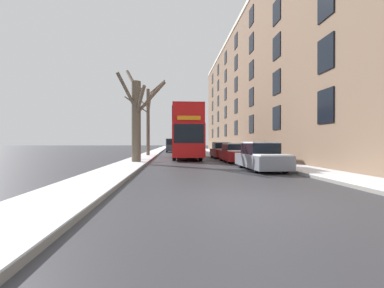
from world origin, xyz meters
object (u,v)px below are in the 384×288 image
at_px(bare_tree_left_1, 148,118).
at_px(double_decker_bus, 186,131).
at_px(oncoming_van, 172,145).
at_px(bare_tree_left_0, 137,116).
at_px(parked_car_0, 261,157).
at_px(parked_car_2, 221,151).
at_px(parked_car_1, 235,153).
at_px(pedestrian_left_sidewalk, 136,149).

distance_m(bare_tree_left_1, double_decker_bus, 5.62).
bearing_deg(oncoming_van, bare_tree_left_0, -96.18).
xyz_separation_m(bare_tree_left_1, parked_car_0, (7.51, -14.65, -3.48)).
bearing_deg(parked_car_0, parked_car_2, 90.00).
bearing_deg(parked_car_1, double_decker_bus, 124.95).
bearing_deg(parked_car_0, pedestrian_left_sidewalk, 135.91).
bearing_deg(bare_tree_left_0, parked_car_1, 7.64).
bearing_deg(bare_tree_left_1, parked_car_2, -23.87).
distance_m(bare_tree_left_1, oncoming_van, 14.43).
distance_m(double_decker_bus, parked_car_0, 11.67).
bearing_deg(oncoming_van, bare_tree_left_1, -100.92).
xyz_separation_m(bare_tree_left_1, oncoming_van, (2.67, 13.86, -3.00)).
relative_size(parked_car_1, pedestrian_left_sidewalk, 2.48).
height_order(parked_car_0, parked_car_2, parked_car_2).
bearing_deg(pedestrian_left_sidewalk, parked_car_2, 138.53).
distance_m(bare_tree_left_0, oncoming_van, 23.92).
bearing_deg(pedestrian_left_sidewalk, bare_tree_left_0, 32.61).
distance_m(parked_car_1, oncoming_van, 23.20).
xyz_separation_m(double_decker_bus, parked_car_2, (3.57, 0.38, -1.93)).
height_order(parked_car_0, parked_car_1, parked_car_0).
xyz_separation_m(parked_car_0, oncoming_van, (-4.84, 28.51, 0.48)).
bearing_deg(bare_tree_left_0, bare_tree_left_1, 90.65).
relative_size(bare_tree_left_1, oncoming_van, 1.76).
distance_m(bare_tree_left_1, parked_car_2, 8.91).
bearing_deg(parked_car_2, pedestrian_left_sidewalk, -154.67).
bearing_deg(parked_car_2, bare_tree_left_0, -138.74).
distance_m(bare_tree_left_0, double_decker_bus, 7.24).
bearing_deg(double_decker_bus, parked_car_2, 6.15).
relative_size(parked_car_1, oncoming_van, 0.91).
bearing_deg(oncoming_van, parked_car_0, -80.38).
relative_size(double_decker_bus, oncoming_van, 2.06).
distance_m(parked_car_0, pedestrian_left_sidewalk, 10.94).
xyz_separation_m(bare_tree_left_0, parked_car_1, (7.40, 0.99, -2.72)).
bearing_deg(parked_car_1, bare_tree_left_0, -172.36).
bearing_deg(double_decker_bus, oncoming_van, 94.11).
height_order(bare_tree_left_1, pedestrian_left_sidewalk, bare_tree_left_1).
relative_size(parked_car_0, pedestrian_left_sidewalk, 2.55).
xyz_separation_m(bare_tree_left_1, parked_car_1, (7.51, -8.82, -3.49)).
xyz_separation_m(parked_car_1, pedestrian_left_sidewalk, (-7.86, 1.78, 0.30)).
height_order(bare_tree_left_0, oncoming_van, bare_tree_left_0).
height_order(bare_tree_left_0, parked_car_1, bare_tree_left_0).
distance_m(bare_tree_left_0, parked_car_1, 7.94).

